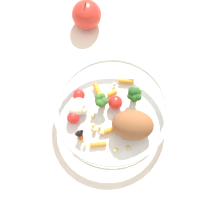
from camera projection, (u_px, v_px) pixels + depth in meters
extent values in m
plane|color=silver|center=(109.00, 110.00, 0.76)|extent=(2.40, 2.40, 0.00)
cylinder|color=white|center=(112.00, 116.00, 0.75)|extent=(0.24, 0.24, 0.01)
torus|color=white|center=(112.00, 109.00, 0.71)|extent=(0.25, 0.25, 0.01)
ellipsoid|color=brown|center=(133.00, 125.00, 0.70)|extent=(0.11, 0.10, 0.07)
cylinder|color=#7FAD5B|center=(134.00, 99.00, 0.75)|extent=(0.01, 0.01, 0.02)
sphere|color=#23561E|center=(138.00, 97.00, 0.72)|extent=(0.02, 0.02, 0.02)
sphere|color=#23561E|center=(137.00, 92.00, 0.73)|extent=(0.02, 0.02, 0.02)
sphere|color=#23561E|center=(133.00, 92.00, 0.72)|extent=(0.02, 0.02, 0.02)
sphere|color=#23561E|center=(130.00, 96.00, 0.73)|extent=(0.02, 0.02, 0.02)
sphere|color=#23561E|center=(134.00, 98.00, 0.73)|extent=(0.02, 0.02, 0.02)
cylinder|color=#7FAD5B|center=(102.00, 104.00, 0.74)|extent=(0.01, 0.01, 0.02)
sphere|color=#386B28|center=(105.00, 102.00, 0.72)|extent=(0.01, 0.01, 0.01)
sphere|color=#386B28|center=(105.00, 99.00, 0.72)|extent=(0.02, 0.02, 0.02)
sphere|color=#386B28|center=(102.00, 96.00, 0.72)|extent=(0.01, 0.01, 0.01)
sphere|color=#386B28|center=(98.00, 97.00, 0.72)|extent=(0.01, 0.01, 0.01)
sphere|color=#386B28|center=(98.00, 101.00, 0.72)|extent=(0.02, 0.02, 0.02)
sphere|color=#386B28|center=(99.00, 103.00, 0.72)|extent=(0.02, 0.02, 0.02)
sphere|color=#386B28|center=(102.00, 103.00, 0.72)|extent=(0.02, 0.02, 0.02)
sphere|color=silver|center=(83.00, 109.00, 0.74)|extent=(0.02, 0.02, 0.02)
sphere|color=silver|center=(79.00, 105.00, 0.73)|extent=(0.03, 0.03, 0.03)
sphere|color=silver|center=(77.00, 105.00, 0.73)|extent=(0.03, 0.03, 0.03)
sphere|color=silver|center=(76.00, 109.00, 0.73)|extent=(0.03, 0.03, 0.03)
cube|color=yellow|center=(81.00, 137.00, 0.72)|extent=(0.02, 0.02, 0.00)
cylinder|color=red|center=(80.00, 136.00, 0.71)|extent=(0.02, 0.02, 0.02)
sphere|color=black|center=(79.00, 134.00, 0.70)|extent=(0.01, 0.01, 0.01)
sphere|color=black|center=(82.00, 131.00, 0.70)|extent=(0.01, 0.01, 0.01)
sphere|color=black|center=(77.00, 134.00, 0.69)|extent=(0.01, 0.01, 0.01)
cylinder|color=orange|center=(126.00, 81.00, 0.77)|extent=(0.04, 0.03, 0.01)
cylinder|color=orange|center=(98.00, 144.00, 0.71)|extent=(0.03, 0.03, 0.01)
cylinder|color=orange|center=(97.00, 90.00, 0.76)|extent=(0.03, 0.03, 0.01)
cylinder|color=orange|center=(112.00, 93.00, 0.75)|extent=(0.02, 0.03, 0.01)
cylinder|color=orange|center=(112.00, 130.00, 0.72)|extent=(0.03, 0.03, 0.01)
sphere|color=red|center=(115.00, 102.00, 0.74)|extent=(0.03, 0.03, 0.03)
sphere|color=red|center=(79.00, 95.00, 0.74)|extent=(0.03, 0.03, 0.03)
sphere|color=red|center=(73.00, 118.00, 0.73)|extent=(0.03, 0.03, 0.03)
sphere|color=#D1B775|center=(86.00, 146.00, 0.71)|extent=(0.01, 0.01, 0.01)
sphere|color=#D1B775|center=(100.00, 127.00, 0.73)|extent=(0.01, 0.01, 0.01)
sphere|color=tan|center=(96.00, 131.00, 0.72)|extent=(0.01, 0.01, 0.01)
sphere|color=#D1B775|center=(114.00, 84.00, 0.76)|extent=(0.01, 0.01, 0.01)
sphere|color=tan|center=(128.00, 148.00, 0.71)|extent=(0.01, 0.01, 0.01)
sphere|color=#D1B775|center=(93.00, 125.00, 0.73)|extent=(0.01, 0.01, 0.01)
sphere|color=tan|center=(101.00, 133.00, 0.72)|extent=(0.01, 0.01, 0.01)
sphere|color=tan|center=(139.00, 90.00, 0.76)|extent=(0.01, 0.01, 0.01)
sphere|color=tan|center=(93.00, 116.00, 0.74)|extent=(0.01, 0.01, 0.01)
sphere|color=#D1B775|center=(116.00, 150.00, 0.71)|extent=(0.01, 0.01, 0.01)
sphere|color=red|center=(87.00, 15.00, 0.80)|extent=(0.07, 0.07, 0.07)
cylinder|color=brown|center=(85.00, 3.00, 0.77)|extent=(0.00, 0.00, 0.01)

